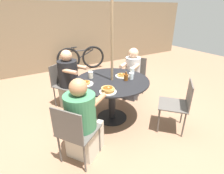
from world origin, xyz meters
The scene contains 19 objects.
ground_plane centered at (0.00, 0.00, 0.00)m, with size 12.00×12.00×0.00m, color #8C664C.
back_fence centered at (0.00, 3.12, 0.98)m, with size 10.00×0.06×1.96m, color #7A664C.
patio_table centered at (0.00, 0.00, 0.57)m, with size 1.21×1.21×0.73m.
umbrella_pole centered at (0.00, 0.00, 1.17)m, with size 0.04×0.04×2.34m, color #846B4C.
patio_chair_north centered at (-0.54, 0.91, 0.48)m, with size 0.58×0.58×0.82m.
diner_north centered at (-0.46, 0.77, 0.51)m, with size 0.54×0.58×1.12m.
patio_chair_east centered at (-0.88, -0.60, 0.48)m, with size 0.59×0.59×0.82m.
diner_east centered at (-0.74, -0.51, 0.49)m, with size 0.60×0.57×1.08m.
patio_chair_south centered at (0.71, -0.79, 0.48)m, with size 0.60×0.60×0.82m.
patio_chair_west centered at (0.91, 0.55, 0.48)m, with size 0.59×0.59×0.82m.
diner_west centered at (0.77, 0.46, 0.49)m, with size 0.54×0.49×1.07m.
pancake_plate_a centered at (-0.44, 0.06, 0.74)m, with size 0.24×0.24×0.05m.
pancake_plate_b centered at (-0.28, -0.36, 0.76)m, with size 0.24×0.24×0.08m.
pancake_plate_c centered at (0.23, 0.04, 0.74)m, with size 0.24×0.24×0.05m.
syrup_bottle centered at (0.18, -0.13, 0.78)m, with size 0.09×0.07×0.14m.
coffee_cup centered at (-0.26, 0.26, 0.78)m, with size 0.08×0.08×0.11m.
drinking_glass_a centered at (0.29, -0.13, 0.78)m, with size 0.07×0.07×0.11m, color silver.
drinking_glass_b centered at (0.43, 0.03, 0.79)m, with size 0.08×0.08×0.12m, color silver.
bicycle centered at (0.57, 2.80, 0.36)m, with size 1.45×0.48×0.72m.
Camera 1 is at (-1.36, -2.24, 1.80)m, focal length 28.00 mm.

